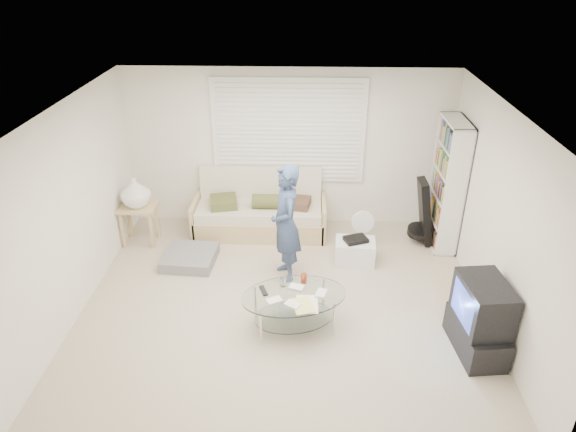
{
  "coord_description": "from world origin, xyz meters",
  "views": [
    {
      "loc": [
        0.26,
        -5.24,
        4.05
      ],
      "look_at": [
        0.06,
        0.3,
        1.11
      ],
      "focal_mm": 32.0,
      "sensor_mm": 36.0,
      "label": 1
    }
  ],
  "objects_px": {
    "futon_sofa": "(260,212)",
    "tv_unit": "(480,318)",
    "coffee_table": "(294,301)",
    "bookshelf": "(447,185)"
  },
  "relations": [
    {
      "from": "futon_sofa",
      "to": "bookshelf",
      "type": "height_order",
      "value": "bookshelf"
    },
    {
      "from": "futon_sofa",
      "to": "coffee_table",
      "type": "xyz_separation_m",
      "value": [
        0.59,
        -2.3,
        0.04
      ]
    },
    {
      "from": "futon_sofa",
      "to": "tv_unit",
      "type": "height_order",
      "value": "futon_sofa"
    },
    {
      "from": "futon_sofa",
      "to": "coffee_table",
      "type": "relative_size",
      "value": 1.49
    },
    {
      "from": "coffee_table",
      "to": "tv_unit",
      "type": "bearing_deg",
      "value": -9.0
    },
    {
      "from": "futon_sofa",
      "to": "tv_unit",
      "type": "relative_size",
      "value": 2.28
    },
    {
      "from": "bookshelf",
      "to": "futon_sofa",
      "type": "bearing_deg",
      "value": 174.42
    },
    {
      "from": "tv_unit",
      "to": "futon_sofa",
      "type": "bearing_deg",
      "value": 135.16
    },
    {
      "from": "bookshelf",
      "to": "tv_unit",
      "type": "distance_m",
      "value": 2.41
    },
    {
      "from": "tv_unit",
      "to": "coffee_table",
      "type": "relative_size",
      "value": 0.65
    }
  ]
}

